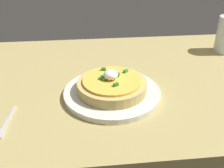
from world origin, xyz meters
The scene contains 4 objects.
dining_table centered at (0.00, 0.00, 1.58)cm, with size 128.10×68.67×3.15cm, color tan.
plate centered at (0.84, -9.65, 3.90)cm, with size 25.92×25.92×1.51cm, color silver.
pizza centered at (0.83, -9.63, 6.38)cm, with size 18.45×18.45×5.82cm.
fork centered at (-24.72, -19.69, 3.40)cm, with size 2.23×11.86×0.50cm.
Camera 1 is at (-5.58, -69.83, 41.60)cm, focal length 42.41 mm.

